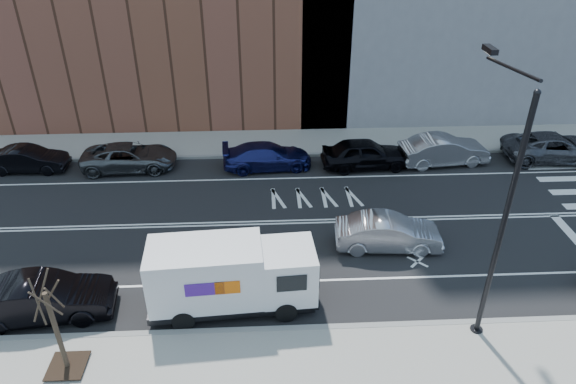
{
  "coord_description": "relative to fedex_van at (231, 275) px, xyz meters",
  "views": [
    {
      "loc": [
        -0.35,
        -20.3,
        13.65
      ],
      "look_at": [
        0.66,
        0.45,
        1.4
      ],
      "focal_mm": 32.0,
      "sensor_mm": 36.0,
      "label": 1
    }
  ],
  "objects": [
    {
      "name": "ground",
      "position": [
        1.73,
        5.6,
        -1.48
      ],
      "size": [
        120.0,
        120.0,
        0.0
      ],
      "primitive_type": "plane",
      "color": "black",
      "rests_on": "ground"
    },
    {
      "name": "sidewalk_near",
      "position": [
        1.73,
        -3.2,
        -1.4
      ],
      "size": [
        44.0,
        3.6,
        0.15
      ],
      "primitive_type": "cube",
      "color": "gray",
      "rests_on": "ground"
    },
    {
      "name": "sidewalk_far",
      "position": [
        1.73,
        14.4,
        -1.4
      ],
      "size": [
        44.0,
        3.6,
        0.15
      ],
      "primitive_type": "cube",
      "color": "gray",
      "rests_on": "ground"
    },
    {
      "name": "curb_near",
      "position": [
        1.73,
        -1.4,
        -1.39
      ],
      "size": [
        44.0,
        0.25,
        0.17
      ],
      "primitive_type": "cube",
      "color": "gray",
      "rests_on": "ground"
    },
    {
      "name": "curb_far",
      "position": [
        1.73,
        12.6,
        -1.39
      ],
      "size": [
        44.0,
        0.25,
        0.17
      ],
      "primitive_type": "cube",
      "color": "gray",
      "rests_on": "ground"
    },
    {
      "name": "road_markings",
      "position": [
        1.73,
        5.6,
        -1.48
      ],
      "size": [
        40.0,
        8.6,
        0.01
      ],
      "primitive_type": null,
      "color": "white",
      "rests_on": "ground"
    },
    {
      "name": "streetlight",
      "position": [
        8.73,
        -1.31,
        3.6
      ],
      "size": [
        0.44,
        4.02,
        9.34
      ],
      "color": "black",
      "rests_on": "ground"
    },
    {
      "name": "street_tree",
      "position": [
        -5.27,
        -2.8,
        -0.03
      ],
      "size": [
        1.2,
        1.2,
        3.75
      ],
      "color": "black",
      "rests_on": "ground"
    },
    {
      "name": "fedex_van",
      "position": [
        0.0,
        0.0,
        0.0
      ],
      "size": [
        6.29,
        2.52,
        2.82
      ],
      "rotation": [
        0.0,
        0.0,
        0.07
      ],
      "color": "black",
      "rests_on": "ground"
    },
    {
      "name": "far_parked_b",
      "position": [
        -11.87,
        11.53,
        -0.78
      ],
      "size": [
        4.28,
        1.57,
        1.4
      ],
      "primitive_type": "imported",
      "rotation": [
        0.0,
        0.0,
        1.55
      ],
      "color": "black",
      "rests_on": "ground"
    },
    {
      "name": "far_parked_c",
      "position": [
        -6.27,
        11.51,
        -0.76
      ],
      "size": [
        5.29,
        2.6,
        1.44
      ],
      "primitive_type": "imported",
      "rotation": [
        0.0,
        0.0,
        1.61
      ],
      "color": "#4B4F53",
      "rests_on": "ground"
    },
    {
      "name": "far_parked_d",
      "position": [
        1.47,
        11.24,
        -0.76
      ],
      "size": [
        5.1,
        2.37,
        1.44
      ],
      "primitive_type": "imported",
      "rotation": [
        0.0,
        0.0,
        1.64
      ],
      "color": "navy",
      "rests_on": "ground"
    },
    {
      "name": "far_parked_e",
      "position": [
        7.0,
        11.06,
        -0.64
      ],
      "size": [
        5.0,
        2.23,
        1.67
      ],
      "primitive_type": "imported",
      "rotation": [
        0.0,
        0.0,
        1.62
      ],
      "color": "black",
      "rests_on": "ground"
    },
    {
      "name": "far_parked_f",
      "position": [
        11.56,
        11.29,
        -0.65
      ],
      "size": [
        5.23,
        2.32,
        1.67
      ],
      "primitive_type": "imported",
      "rotation": [
        0.0,
        0.0,
        1.68
      ],
      "color": "#A0A0A5",
      "rests_on": "ground"
    },
    {
      "name": "far_parked_g",
      "position": [
        18.08,
        11.42,
        -0.69
      ],
      "size": [
        5.81,
        2.91,
        1.58
      ],
      "primitive_type": "imported",
      "rotation": [
        0.0,
        0.0,
        1.52
      ],
      "color": "#484A4F",
      "rests_on": "ground"
    },
    {
      "name": "driving_sedan",
      "position": [
        6.65,
        3.43,
        -0.72
      ],
      "size": [
        4.69,
        1.89,
        1.51
      ],
      "primitive_type": "imported",
      "rotation": [
        0.0,
        0.0,
        1.51
      ],
      "color": "#B2B2B8",
      "rests_on": "ground"
    },
    {
      "name": "near_parked_rear_a",
      "position": [
        -6.86,
        -0.18,
        -0.65
      ],
      "size": [
        5.18,
        2.27,
        1.65
      ],
      "primitive_type": "imported",
      "rotation": [
        0.0,
        0.0,
        1.68
      ],
      "color": "black",
      "rests_on": "ground"
    }
  ]
}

